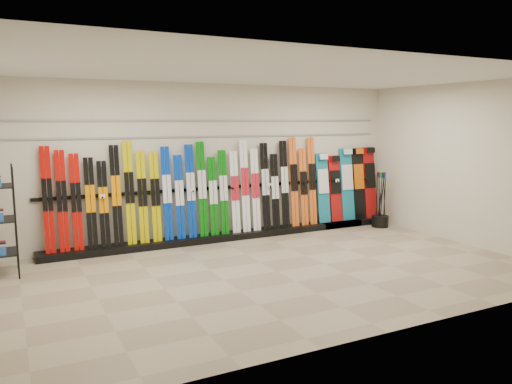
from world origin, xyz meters
name	(u,v)px	position (x,y,z in m)	size (l,w,h in m)	color
floor	(277,271)	(0.00, 0.00, 0.00)	(8.00, 8.00, 0.00)	gray
back_wall	(214,162)	(0.00, 2.50, 1.50)	(8.00, 8.00, 0.00)	beige
right_wall	(465,164)	(4.00, 0.00, 1.50)	(5.00, 5.00, 0.00)	beige
ceiling	(278,72)	(0.00, 0.00, 3.00)	(8.00, 8.00, 0.00)	silver
ski_rack_base	(230,236)	(0.22, 2.28, 0.06)	(8.00, 0.40, 0.12)	black
skis	(197,192)	(-0.43, 2.32, 0.96)	(5.36, 0.21, 1.84)	#B80904
snowboards	(348,185)	(3.12, 2.36, 0.89)	(1.58, 0.24, 1.58)	#14728C
accessory_rack	(0,221)	(-3.75, 1.70, 0.83)	(0.40, 0.60, 1.65)	black
pole_bin	(380,221)	(3.60, 1.82, 0.12)	(0.36, 0.36, 0.25)	black
ski_poles	(381,199)	(3.61, 1.83, 0.61)	(0.25, 0.26, 1.18)	black
slatwall_rail_0	(215,136)	(0.00, 2.48, 2.00)	(7.60, 0.02, 0.03)	gray
slatwall_rail_1	(214,121)	(0.00, 2.48, 2.30)	(7.60, 0.02, 0.03)	gray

